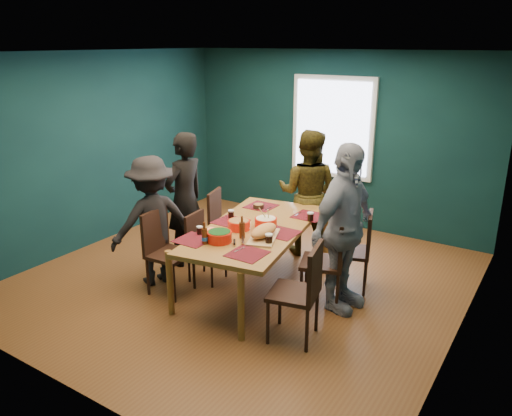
{
  "coord_description": "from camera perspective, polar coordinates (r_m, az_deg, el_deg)",
  "views": [
    {
      "loc": [
        3.16,
        -4.63,
        2.82
      ],
      "look_at": [
        0.26,
        -0.13,
        1.02
      ],
      "focal_mm": 35.0,
      "sensor_mm": 36.0,
      "label": 1
    }
  ],
  "objects": [
    {
      "name": "room",
      "position": [
        6.0,
        -0.1,
        4.63
      ],
      "size": [
        5.01,
        5.01,
        2.71
      ],
      "color": "brown",
      "rests_on": "ground"
    },
    {
      "name": "dining_table",
      "position": [
        5.73,
        -0.11,
        -2.91
      ],
      "size": [
        1.38,
        2.23,
        0.79
      ],
      "rotation": [
        0.0,
        0.0,
        0.17
      ],
      "color": "#A26730",
      "rests_on": "floor"
    },
    {
      "name": "chair_left_far",
      "position": [
        6.75,
        -3.95,
        -1.22
      ],
      "size": [
        0.51,
        0.51,
        0.92
      ],
      "rotation": [
        0.0,
        0.0,
        0.27
      ],
      "color": "black",
      "rests_on": "floor"
    },
    {
      "name": "chair_left_mid",
      "position": [
        6.14,
        -6.26,
        -3.8
      ],
      "size": [
        0.41,
        0.41,
        0.84
      ],
      "rotation": [
        0.0,
        0.0,
        0.09
      ],
      "color": "black",
      "rests_on": "floor"
    },
    {
      "name": "chair_left_near",
      "position": [
        5.88,
        -10.57,
        -4.21
      ],
      "size": [
        0.47,
        0.47,
        0.98
      ],
      "rotation": [
        0.0,
        0.0,
        0.07
      ],
      "color": "black",
      "rests_on": "floor"
    },
    {
      "name": "chair_right_far",
      "position": [
        5.95,
        11.73,
        -4.18
      ],
      "size": [
        0.54,
        0.54,
        0.95
      ],
      "rotation": [
        0.0,
        0.0,
        0.31
      ],
      "color": "black",
      "rests_on": "floor"
    },
    {
      "name": "chair_right_mid",
      "position": [
        5.54,
        8.59,
        -5.37
      ],
      "size": [
        0.58,
        0.58,
        1.01
      ],
      "rotation": [
        0.0,
        0.0,
        0.33
      ],
      "color": "black",
      "rests_on": "floor"
    },
    {
      "name": "chair_right_near",
      "position": [
        4.86,
        5.42,
        -8.86
      ],
      "size": [
        0.54,
        0.54,
        1.01
      ],
      "rotation": [
        0.0,
        0.0,
        0.22
      ],
      "color": "black",
      "rests_on": "floor"
    },
    {
      "name": "person_far_left",
      "position": [
        6.48,
        -8.15,
        0.95
      ],
      "size": [
        0.47,
        0.67,
        1.75
      ],
      "primitive_type": "imported",
      "rotation": [
        0.0,
        0.0,
        4.64
      ],
      "color": "black",
      "rests_on": "floor"
    },
    {
      "name": "person_back",
      "position": [
        6.78,
        5.92,
        1.72
      ],
      "size": [
        0.96,
        0.82,
        1.72
      ],
      "primitive_type": "imported",
      "rotation": [
        0.0,
        0.0,
        3.36
      ],
      "color": "black",
      "rests_on": "floor"
    },
    {
      "name": "person_right",
      "position": [
        5.36,
        10.0,
        -2.38
      ],
      "size": [
        0.6,
        1.14,
        1.85
      ],
      "primitive_type": "imported",
      "rotation": [
        0.0,
        0.0,
        1.43
      ],
      "color": "white",
      "rests_on": "floor"
    },
    {
      "name": "person_near_left",
      "position": [
        6.06,
        -11.79,
        -1.45
      ],
      "size": [
        0.95,
        1.16,
        1.57
      ],
      "primitive_type": "imported",
      "rotation": [
        0.0,
        0.0,
        4.28
      ],
      "color": "black",
      "rests_on": "floor"
    },
    {
      "name": "bowl_salad",
      "position": [
        5.63,
        -1.97,
        -1.88
      ],
      "size": [
        0.26,
        0.26,
        0.11
      ],
      "color": "red",
      "rests_on": "dining_table"
    },
    {
      "name": "bowl_dumpling",
      "position": [
        5.71,
        1.12,
        -1.6
      ],
      "size": [
        0.26,
        0.26,
        0.24
      ],
      "color": "red",
      "rests_on": "dining_table"
    },
    {
      "name": "bowl_herbs",
      "position": [
        5.3,
        -4.2,
        -3.22
      ],
      "size": [
        0.27,
        0.27,
        0.12
      ],
      "color": "red",
      "rests_on": "dining_table"
    },
    {
      "name": "cutting_board",
      "position": [
        5.38,
        0.87,
        -2.78
      ],
      "size": [
        0.43,
        0.68,
        0.15
      ],
      "rotation": [
        0.0,
        0.0,
        0.35
      ],
      "color": "tan",
      "rests_on": "dining_table"
    },
    {
      "name": "small_bowl",
      "position": [
        6.33,
        0.3,
        0.22
      ],
      "size": [
        0.14,
        0.14,
        0.06
      ],
      "color": "black",
      "rests_on": "dining_table"
    },
    {
      "name": "beer_bottle_a",
      "position": [
        5.25,
        -5.9,
        -3.22
      ],
      "size": [
        0.06,
        0.06,
        0.24
      ],
      "color": "#451D0C",
      "rests_on": "dining_table"
    },
    {
      "name": "beer_bottle_b",
      "position": [
        5.37,
        -1.6,
        -2.47
      ],
      "size": [
        0.06,
        0.06,
        0.25
      ],
      "color": "#451D0C",
      "rests_on": "dining_table"
    },
    {
      "name": "cola_glass_a",
      "position": [
        5.51,
        -6.46,
        -2.51
      ],
      "size": [
        0.07,
        0.07,
        0.09
      ],
      "color": "black",
      "rests_on": "dining_table"
    },
    {
      "name": "cola_glass_b",
      "position": [
        5.22,
        1.48,
        -3.52
      ],
      "size": [
        0.08,
        0.08,
        0.11
      ],
      "color": "black",
      "rests_on": "dining_table"
    },
    {
      "name": "cola_glass_c",
      "position": [
        5.92,
        6.24,
        -0.95
      ],
      "size": [
        0.08,
        0.08,
        0.11
      ],
      "color": "black",
      "rests_on": "dining_table"
    },
    {
      "name": "cola_glass_d",
      "position": [
        5.98,
        -2.87,
        -0.66
      ],
      "size": [
        0.07,
        0.07,
        0.1
      ],
      "color": "black",
      "rests_on": "dining_table"
    },
    {
      "name": "napkin_a",
      "position": [
        5.53,
        2.98,
        -2.89
      ],
      "size": [
        0.16,
        0.16,
        0.0
      ],
      "primitive_type": "cube",
      "rotation": [
        0.0,
        0.0,
        -0.16
      ],
      "color": "#F98769",
      "rests_on": "dining_table"
    },
    {
      "name": "napkin_b",
      "position": [
        5.65,
        -5.06,
        -2.47
      ],
      "size": [
        0.14,
        0.14,
        0.0
      ],
      "primitive_type": "cube",
      "rotation": [
        0.0,
        0.0,
        0.04
      ],
      "color": "#F98769",
      "rests_on": "dining_table"
    },
    {
      "name": "napkin_c",
      "position": [
        5.04,
        -1.33,
        -5.1
      ],
      "size": [
        0.16,
        0.16,
        0.0
      ],
      "primitive_type": "cube",
      "rotation": [
        0.0,
        0.0,
        -0.05
      ],
      "color": "#F98769",
      "rests_on": "dining_table"
    }
  ]
}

